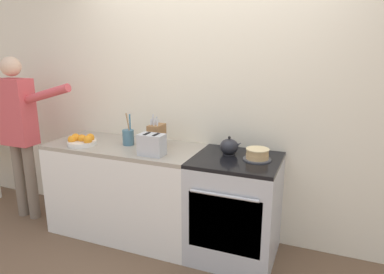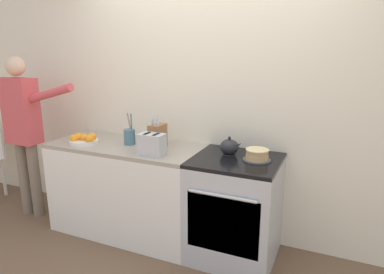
# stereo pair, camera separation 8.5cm
# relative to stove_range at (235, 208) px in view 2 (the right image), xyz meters

# --- Properties ---
(ground_plane) EXTENTS (16.00, 16.00, 0.00)m
(ground_plane) POSITION_rel_stove_range_xyz_m (-0.36, -0.32, -0.44)
(ground_plane) COLOR brown
(wall_back) EXTENTS (8.00, 0.04, 2.60)m
(wall_back) POSITION_rel_stove_range_xyz_m (-0.36, 0.35, 0.86)
(wall_back) COLOR silver
(wall_back) RESTS_ON ground_plane
(counter_cabinet) EXTENTS (1.44, 0.65, 0.89)m
(counter_cabinet) POSITION_rel_stove_range_xyz_m (-1.07, 0.00, -0.00)
(counter_cabinet) COLOR white
(counter_cabinet) RESTS_ON ground_plane
(stove_range) EXTENTS (0.71, 0.69, 0.89)m
(stove_range) POSITION_rel_stove_range_xyz_m (0.00, 0.00, 0.00)
(stove_range) COLOR #B7BABF
(stove_range) RESTS_ON ground_plane
(layer_cake) EXTENTS (0.23, 0.23, 0.09)m
(layer_cake) POSITION_rel_stove_range_xyz_m (0.16, 0.03, 0.49)
(layer_cake) COLOR #4C4C51
(layer_cake) RESTS_ON stove_range
(tea_kettle) EXTENTS (0.19, 0.16, 0.16)m
(tea_kettle) POSITION_rel_stove_range_xyz_m (-0.09, 0.09, 0.51)
(tea_kettle) COLOR #232328
(tea_kettle) RESTS_ON stove_range
(knife_block) EXTENTS (0.11, 0.17, 0.30)m
(knife_block) POSITION_rel_stove_range_xyz_m (-0.76, 0.06, 0.55)
(knife_block) COLOR olive
(knife_block) RESTS_ON counter_cabinet
(utensil_crock) EXTENTS (0.11, 0.11, 0.30)m
(utensil_crock) POSITION_rel_stove_range_xyz_m (-1.04, 0.02, 0.52)
(utensil_crock) COLOR #477084
(utensil_crock) RESTS_ON counter_cabinet
(fruit_bowl) EXTENTS (0.26, 0.26, 0.10)m
(fruit_bowl) POSITION_rel_stove_range_xyz_m (-1.44, -0.15, 0.48)
(fruit_bowl) COLOR silver
(fruit_bowl) RESTS_ON counter_cabinet
(toaster) EXTENTS (0.23, 0.14, 0.18)m
(toaster) POSITION_rel_stove_range_xyz_m (-0.68, -0.18, 0.53)
(toaster) COLOR #B7BABF
(toaster) RESTS_ON counter_cabinet
(person_baker) EXTENTS (0.94, 0.20, 1.68)m
(person_baker) POSITION_rel_stove_range_xyz_m (-2.22, -0.14, 0.56)
(person_baker) COLOR #7A6B5B
(person_baker) RESTS_ON ground_plane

